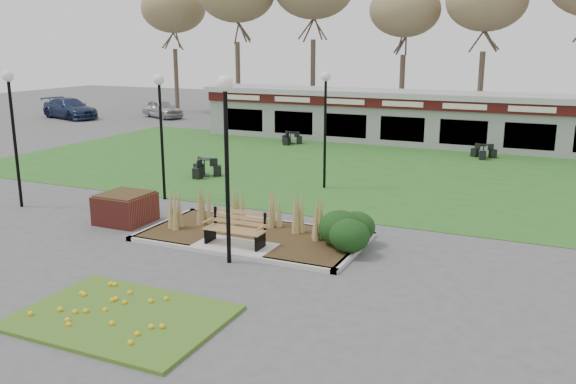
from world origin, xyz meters
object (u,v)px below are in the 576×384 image
at_px(brick_planter, 125,208).
at_px(lamp_post_mid_left, 160,109).
at_px(lamp_post_near_right, 226,129).
at_px(car_blue, 70,108).
at_px(park_bench, 236,228).
at_px(car_black, 279,110).
at_px(bistro_set_a, 205,170).
at_px(lamp_post_mid_right, 325,104).
at_px(bistro_set_d, 483,153).
at_px(car_silver, 162,109).
at_px(food_pavilion, 409,117).
at_px(bistro_set_b, 290,140).
at_px(lamp_post_near_left, 11,108).

relative_size(brick_planter, lamp_post_mid_left, 0.34).
xyz_separation_m(lamp_post_near_right, car_blue, (-26.09, 21.80, -2.72)).
distance_m(park_bench, car_black, 29.04).
xyz_separation_m(park_bench, bistro_set_a, (-5.75, 7.55, -0.32)).
bearing_deg(bistro_set_a, lamp_post_near_right, -54.59).
height_order(brick_planter, car_blue, car_blue).
relative_size(lamp_post_mid_right, car_blue, 0.87).
bearing_deg(bistro_set_d, car_black, 147.59).
relative_size(car_silver, car_blue, 0.78).
bearing_deg(lamp_post_mid_right, food_pavilion, 88.18).
height_order(lamp_post_near_right, lamp_post_mid_right, lamp_post_near_right).
distance_m(lamp_post_mid_left, bistro_set_b, 13.44).
bearing_deg(lamp_post_mid_left, bistro_set_a, 100.57).
bearing_deg(brick_planter, park_bench, -9.69).
bearing_deg(food_pavilion, bistro_set_d, -33.65).
distance_m(lamp_post_mid_left, bistro_set_d, 16.42).
xyz_separation_m(car_silver, car_blue, (-6.01, -3.20, 0.07)).
relative_size(lamp_post_mid_left, car_silver, 1.11).
height_order(lamp_post_mid_right, bistro_set_b, lamp_post_mid_right).
relative_size(lamp_post_near_right, car_silver, 1.19).
relative_size(lamp_post_near_left, bistro_set_d, 3.71).
distance_m(food_pavilion, car_black, 13.34).
relative_size(bistro_set_b, car_black, 0.32).
height_order(bistro_set_d, car_black, car_black).
xyz_separation_m(brick_planter, lamp_post_mid_right, (4.02, 6.93, 2.79)).
height_order(lamp_post_mid_right, bistro_set_d, lamp_post_mid_right).
distance_m(brick_planter, lamp_post_mid_right, 8.48).
bearing_deg(lamp_post_mid_right, car_blue, 152.72).
height_order(park_bench, lamp_post_mid_right, lamp_post_mid_right).
distance_m(lamp_post_near_right, bistro_set_a, 11.03).
height_order(lamp_post_near_right, bistro_set_b, lamp_post_near_right).
distance_m(lamp_post_near_right, car_blue, 34.11).
height_order(lamp_post_near_left, car_black, lamp_post_near_left).
relative_size(food_pavilion, bistro_set_b, 19.50).
distance_m(park_bench, lamp_post_near_right, 3.09).
height_order(brick_planter, lamp_post_mid_right, lamp_post_mid_right).
height_order(food_pavilion, bistro_set_d, food_pavilion).
bearing_deg(food_pavilion, lamp_post_mid_right, -91.82).
xyz_separation_m(bistro_set_a, car_silver, (-13.96, 16.40, 0.42)).
relative_size(food_pavilion, lamp_post_near_left, 5.29).
relative_size(lamp_post_near_right, lamp_post_mid_right, 1.06).
relative_size(bistro_set_a, bistro_set_d, 1.11).
distance_m(brick_planter, bistro_set_a, 6.94).
bearing_deg(bistro_set_b, bistro_set_d, 0.00).
bearing_deg(car_silver, food_pavilion, -77.43).
relative_size(park_bench, lamp_post_near_right, 0.36).
height_order(lamp_post_mid_right, car_blue, lamp_post_mid_right).
bearing_deg(park_bench, bistro_set_a, 127.29).
distance_m(bistro_set_d, car_silver, 25.22).
distance_m(food_pavilion, lamp_post_near_right, 20.86).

